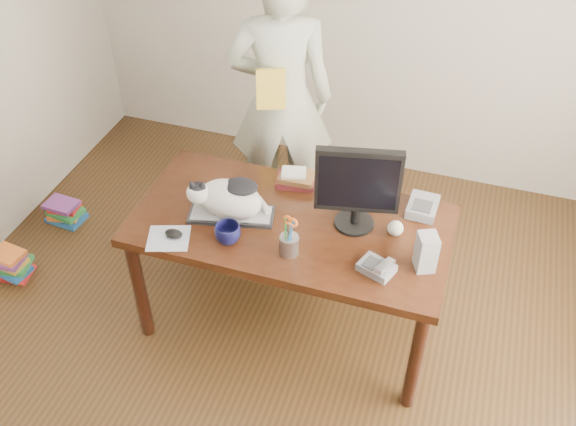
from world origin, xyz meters
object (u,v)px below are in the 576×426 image
(phone, at_px, (377,267))
(book_stack, at_px, (296,178))
(pen_cup, at_px, (289,243))
(book_pile_b, at_px, (65,212))
(person, at_px, (281,100))
(speaker, at_px, (426,252))
(book_pile_a, at_px, (10,264))
(monitor, at_px, (358,185))
(coffee_mug, at_px, (228,233))
(keyboard, at_px, (231,214))
(mouse, at_px, (174,234))
(calculator, at_px, (423,207))
(cat, at_px, (227,198))
(desk, at_px, (296,233))
(baseball, at_px, (395,228))

(phone, relative_size, book_stack, 0.83)
(pen_cup, distance_m, book_pile_b, 2.01)
(pen_cup, distance_m, person, 1.19)
(pen_cup, distance_m, speaker, 0.63)
(book_pile_a, bearing_deg, book_pile_b, 86.87)
(speaker, bearing_deg, pen_cup, 165.41)
(monitor, distance_m, coffee_mug, 0.67)
(keyboard, bearing_deg, book_pile_a, 173.03)
(pen_cup, relative_size, mouse, 2.22)
(monitor, bearing_deg, book_pile_b, 159.94)
(monitor, distance_m, speaker, 0.45)
(monitor, relative_size, calculator, 2.33)
(mouse, height_order, speaker, speaker)
(keyboard, distance_m, cat, 0.11)
(desk, relative_size, phone, 8.46)
(desk, xyz_separation_m, mouse, (-0.51, -0.36, 0.17))
(speaker, xyz_separation_m, book_stack, (-0.76, 0.42, -0.06))
(book_stack, bearing_deg, desk, -80.41)
(mouse, height_order, phone, phone)
(desk, bearing_deg, speaker, -15.40)
(mouse, bearing_deg, speaker, -10.52)
(mouse, bearing_deg, calculator, 8.24)
(phone, distance_m, book_stack, 0.76)
(desk, distance_m, person, 0.93)
(monitor, xyz_separation_m, mouse, (-0.82, -0.35, -0.24))
(monitor, xyz_separation_m, book_pile_a, (-2.06, -0.27, -0.92))
(book_stack, height_order, calculator, book_stack)
(keyboard, distance_m, person, 0.96)
(cat, relative_size, baseball, 5.33)
(phone, relative_size, book_pile_a, 0.70)
(coffee_mug, relative_size, book_pile_b, 0.49)
(speaker, height_order, calculator, speaker)
(pen_cup, distance_m, mouse, 0.58)
(book_pile_a, bearing_deg, baseball, 6.83)
(calculator, height_order, book_pile_a, calculator)
(speaker, bearing_deg, keyboard, 152.56)
(phone, bearing_deg, book_pile_a, -159.48)
(desk, height_order, speaker, speaker)
(person, height_order, book_pile_a, person)
(monitor, xyz_separation_m, baseball, (0.20, 0.00, -0.22))
(coffee_mug, bearing_deg, book_pile_a, 178.90)
(cat, distance_m, calculator, 1.00)
(cat, bearing_deg, book_stack, 43.89)
(keyboard, xyz_separation_m, mouse, (-0.21, -0.23, 0.01))
(person, bearing_deg, phone, 107.86)
(cat, distance_m, person, 0.95)
(desk, bearing_deg, book_pile_b, 171.03)
(pen_cup, relative_size, baseball, 2.99)
(calculator, bearing_deg, monitor, -141.28)
(coffee_mug, bearing_deg, baseball, 21.50)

